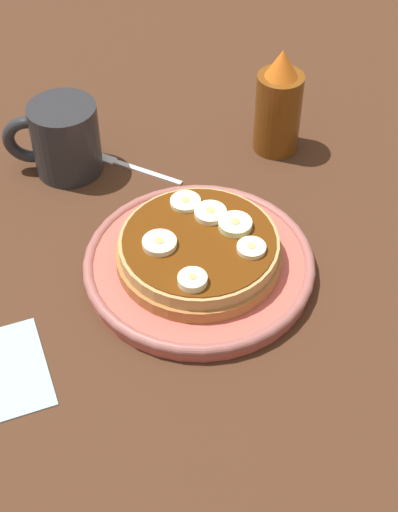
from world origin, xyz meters
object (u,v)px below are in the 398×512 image
(pancake_stack, at_px, (202,249))
(syrup_bottle, at_px, (278,106))
(banana_slice_1, at_px, (251,248))
(fork, at_px, (129,166))
(plate, at_px, (199,264))
(banana_slice_0, at_px, (192,280))
(coffee_mug, at_px, (62,138))
(banana_slice_4, at_px, (235,225))
(banana_slice_5, at_px, (185,202))
(banana_slice_3, at_px, (160,243))
(banana_slice_2, at_px, (210,213))

(pancake_stack, bearing_deg, syrup_bottle, -115.62)
(banana_slice_1, distance_m, fork, 0.24)
(plate, bearing_deg, syrup_bottle, -116.32)
(fork, bearing_deg, plate, 113.52)
(banana_slice_0, bearing_deg, syrup_bottle, -112.71)
(pancake_stack, bearing_deg, coffee_mug, -48.63)
(pancake_stack, distance_m, banana_slice_4, 0.04)
(banana_slice_1, xyz_separation_m, syrup_bottle, (-0.05, -0.23, 0.01))
(banana_slice_1, bearing_deg, coffee_mug, -43.82)
(banana_slice_5, bearing_deg, banana_slice_3, 65.86)
(banana_slice_4, bearing_deg, banana_slice_2, -38.29)
(pancake_stack, xyz_separation_m, banana_slice_2, (-0.01, -0.04, 0.02))
(plate, relative_size, banana_slice_5, 7.42)
(plate, relative_size, syrup_bottle, 1.79)
(plate, distance_m, pancake_stack, 0.02)
(pancake_stack, distance_m, banana_slice_0, 0.07)
(banana_slice_1, bearing_deg, fork, -56.60)
(banana_slice_1, height_order, banana_slice_4, banana_slice_4)
(coffee_mug, relative_size, syrup_bottle, 0.84)
(banana_slice_0, height_order, syrup_bottle, syrup_bottle)
(coffee_mug, height_order, syrup_bottle, syrup_bottle)
(banana_slice_1, xyz_separation_m, banana_slice_4, (0.01, -0.03, 0.00))
(fork, xyz_separation_m, syrup_bottle, (-0.19, -0.03, 0.06))
(banana_slice_3, xyz_separation_m, banana_slice_5, (-0.03, -0.06, -0.00))
(banana_slice_3, bearing_deg, syrup_bottle, -123.47)
(pancake_stack, xyz_separation_m, banana_slice_3, (0.04, 0.01, 0.02))
(pancake_stack, relative_size, coffee_mug, 1.52)
(coffee_mug, bearing_deg, banana_slice_4, 139.58)
(coffee_mug, bearing_deg, banana_slice_3, 121.35)
(banana_slice_0, distance_m, syrup_bottle, 0.30)
(pancake_stack, height_order, banana_slice_4, banana_slice_4)
(banana_slice_0, xyz_separation_m, banana_slice_4, (-0.05, -0.08, -0.00))
(banana_slice_2, bearing_deg, banana_slice_3, 38.67)
(pancake_stack, height_order, banana_slice_0, banana_slice_0)
(banana_slice_0, height_order, fork, banana_slice_0)
(banana_slice_1, height_order, banana_slice_3, banana_slice_3)
(banana_slice_0, xyz_separation_m, coffee_mug, (0.15, -0.24, -0.01))
(plate, bearing_deg, banana_slice_5, -77.53)
(banana_slice_1, bearing_deg, banana_slice_5, -48.68)
(banana_slice_2, relative_size, banana_slice_5, 1.04)
(banana_slice_3, height_order, coffee_mug, coffee_mug)
(plate, xyz_separation_m, banana_slice_5, (0.01, -0.06, 0.04))
(plate, relative_size, banana_slice_1, 8.22)
(banana_slice_3, relative_size, banana_slice_4, 1.00)
(coffee_mug, xyz_separation_m, syrup_bottle, (-0.26, -0.03, 0.02))
(banana_slice_0, bearing_deg, banana_slice_2, -103.13)
(banana_slice_5, height_order, syrup_bottle, syrup_bottle)
(pancake_stack, relative_size, banana_slice_4, 4.96)
(plate, height_order, syrup_bottle, syrup_bottle)
(banana_slice_2, bearing_deg, banana_slice_1, 125.68)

